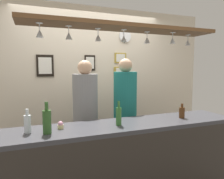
{
  "coord_description": "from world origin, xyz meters",
  "views": [
    {
      "loc": [
        -0.97,
        -2.42,
        1.57
      ],
      "look_at": [
        0.0,
        0.1,
        1.29
      ],
      "focal_mm": 33.6,
      "sensor_mm": 36.0,
      "label": 1
    }
  ],
  "objects_px": {
    "bottle_soda_clear": "(27,123)",
    "bottle_beer_green_import": "(119,116)",
    "picture_frame_lower_pair": "(122,72)",
    "person_right_teal_shirt": "(125,105)",
    "bottle_beer_brown_stubby": "(182,112)",
    "person_left_grey_shirt": "(85,109)",
    "picture_frame_caricature": "(45,66)",
    "bottle_champagne_green": "(47,121)",
    "picture_frame_crest": "(90,63)",
    "wall_clock": "(125,36)",
    "cupcake": "(61,125)",
    "picture_frame_upper_small": "(120,58)"
  },
  "relations": [
    {
      "from": "bottle_soda_clear",
      "to": "bottle_beer_green_import",
      "type": "bearing_deg",
      "value": -3.8
    },
    {
      "from": "picture_frame_lower_pair",
      "to": "person_right_teal_shirt",
      "type": "bearing_deg",
      "value": -109.74
    },
    {
      "from": "bottle_beer_brown_stubby",
      "to": "picture_frame_lower_pair",
      "type": "xyz_separation_m",
      "value": [
        -0.18,
        1.42,
        0.47
      ]
    },
    {
      "from": "person_left_grey_shirt",
      "to": "bottle_beer_green_import",
      "type": "distance_m",
      "value": 0.76
    },
    {
      "from": "person_right_teal_shirt",
      "to": "picture_frame_caricature",
      "type": "xyz_separation_m",
      "value": [
        -1.06,
        0.71,
        0.57
      ]
    },
    {
      "from": "person_left_grey_shirt",
      "to": "picture_frame_lower_pair",
      "type": "xyz_separation_m",
      "value": [
        0.85,
        0.71,
        0.49
      ]
    },
    {
      "from": "bottle_beer_brown_stubby",
      "to": "bottle_champagne_green",
      "type": "distance_m",
      "value": 1.59
    },
    {
      "from": "picture_frame_crest",
      "to": "wall_clock",
      "type": "height_order",
      "value": "wall_clock"
    },
    {
      "from": "picture_frame_lower_pair",
      "to": "picture_frame_crest",
      "type": "relative_size",
      "value": 1.15
    },
    {
      "from": "cupcake",
      "to": "bottle_beer_green_import",
      "type": "bearing_deg",
      "value": -8.16
    },
    {
      "from": "cupcake",
      "to": "picture_frame_crest",
      "type": "relative_size",
      "value": 0.3
    },
    {
      "from": "bottle_beer_brown_stubby",
      "to": "picture_frame_crest",
      "type": "relative_size",
      "value": 0.69
    },
    {
      "from": "person_left_grey_shirt",
      "to": "wall_clock",
      "type": "bearing_deg",
      "value": 37.53
    },
    {
      "from": "person_left_grey_shirt",
      "to": "cupcake",
      "type": "relative_size",
      "value": 21.41
    },
    {
      "from": "person_left_grey_shirt",
      "to": "picture_frame_upper_small",
      "type": "xyz_separation_m",
      "value": [
        0.83,
        0.71,
        0.74
      ]
    },
    {
      "from": "picture_frame_upper_small",
      "to": "bottle_beer_green_import",
      "type": "bearing_deg",
      "value": -113.99
    },
    {
      "from": "bottle_beer_green_import",
      "to": "bottle_champagne_green",
      "type": "relative_size",
      "value": 0.87
    },
    {
      "from": "bottle_beer_green_import",
      "to": "bottle_soda_clear",
      "type": "xyz_separation_m",
      "value": [
        -0.91,
        0.06,
        -0.01
      ]
    },
    {
      "from": "bottle_soda_clear",
      "to": "picture_frame_caricature",
      "type": "distance_m",
      "value": 1.51
    },
    {
      "from": "cupcake",
      "to": "picture_frame_lower_pair",
      "type": "xyz_separation_m",
      "value": [
        1.27,
        1.36,
        0.51
      ]
    },
    {
      "from": "bottle_beer_brown_stubby",
      "to": "wall_clock",
      "type": "relative_size",
      "value": 0.82
    },
    {
      "from": "bottle_beer_brown_stubby",
      "to": "picture_frame_crest",
      "type": "distance_m",
      "value": 1.74
    },
    {
      "from": "person_left_grey_shirt",
      "to": "person_right_teal_shirt",
      "type": "bearing_deg",
      "value": 0.0
    },
    {
      "from": "bottle_champagne_green",
      "to": "picture_frame_upper_small",
      "type": "height_order",
      "value": "picture_frame_upper_small"
    },
    {
      "from": "bottle_beer_green_import",
      "to": "picture_frame_crest",
      "type": "xyz_separation_m",
      "value": [
        0.08,
        1.44,
        0.59
      ]
    },
    {
      "from": "bottle_beer_brown_stubby",
      "to": "bottle_champagne_green",
      "type": "bearing_deg",
      "value": -178.42
    },
    {
      "from": "person_right_teal_shirt",
      "to": "picture_frame_caricature",
      "type": "bearing_deg",
      "value": 146.42
    },
    {
      "from": "picture_frame_caricature",
      "to": "wall_clock",
      "type": "height_order",
      "value": "wall_clock"
    },
    {
      "from": "bottle_champagne_green",
      "to": "picture_frame_lower_pair",
      "type": "relative_size",
      "value": 1.0
    },
    {
      "from": "wall_clock",
      "to": "bottle_soda_clear",
      "type": "bearing_deg",
      "value": -139.97
    },
    {
      "from": "bottle_beer_brown_stubby",
      "to": "cupcake",
      "type": "height_order",
      "value": "bottle_beer_brown_stubby"
    },
    {
      "from": "person_left_grey_shirt",
      "to": "picture_frame_crest",
      "type": "distance_m",
      "value": 0.99
    },
    {
      "from": "picture_frame_crest",
      "to": "picture_frame_upper_small",
      "type": "height_order",
      "value": "picture_frame_upper_small"
    },
    {
      "from": "person_right_teal_shirt",
      "to": "picture_frame_caricature",
      "type": "distance_m",
      "value": 1.4
    },
    {
      "from": "bottle_beer_brown_stubby",
      "to": "bottle_soda_clear",
      "type": "bearing_deg",
      "value": 178.65
    },
    {
      "from": "person_right_teal_shirt",
      "to": "bottle_beer_brown_stubby",
      "type": "relative_size",
      "value": 9.45
    },
    {
      "from": "person_left_grey_shirt",
      "to": "picture_frame_crest",
      "type": "xyz_separation_m",
      "value": [
        0.26,
        0.71,
        0.64
      ]
    },
    {
      "from": "cupcake",
      "to": "picture_frame_crest",
      "type": "bearing_deg",
      "value": 63.36
    },
    {
      "from": "picture_frame_caricature",
      "to": "picture_frame_upper_small",
      "type": "relative_size",
      "value": 1.55
    },
    {
      "from": "person_left_grey_shirt",
      "to": "picture_frame_caricature",
      "type": "xyz_separation_m",
      "value": [
        -0.47,
        0.71,
        0.59
      ]
    },
    {
      "from": "person_left_grey_shirt",
      "to": "bottle_beer_brown_stubby",
      "type": "relative_size",
      "value": 9.28
    },
    {
      "from": "bottle_beer_brown_stubby",
      "to": "wall_clock",
      "type": "bearing_deg",
      "value": 94.99
    },
    {
      "from": "bottle_beer_green_import",
      "to": "bottle_beer_brown_stubby",
      "type": "relative_size",
      "value": 1.44
    },
    {
      "from": "wall_clock",
      "to": "bottle_beer_green_import",
      "type": "bearing_deg",
      "value": -116.86
    },
    {
      "from": "person_right_teal_shirt",
      "to": "picture_frame_upper_small",
      "type": "xyz_separation_m",
      "value": [
        0.23,
        0.71,
        0.72
      ]
    },
    {
      "from": "bottle_beer_brown_stubby",
      "to": "picture_frame_upper_small",
      "type": "height_order",
      "value": "picture_frame_upper_small"
    },
    {
      "from": "person_right_teal_shirt",
      "to": "bottle_beer_brown_stubby",
      "type": "distance_m",
      "value": 0.84
    },
    {
      "from": "picture_frame_crest",
      "to": "bottle_soda_clear",
      "type": "bearing_deg",
      "value": -125.57
    },
    {
      "from": "person_right_teal_shirt",
      "to": "bottle_beer_green_import",
      "type": "bearing_deg",
      "value": -119.39
    },
    {
      "from": "bottle_soda_clear",
      "to": "picture_frame_crest",
      "type": "relative_size",
      "value": 0.88
    }
  ]
}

